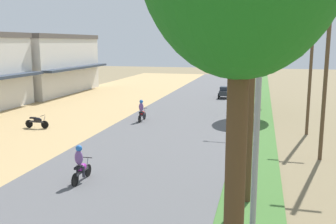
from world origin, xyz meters
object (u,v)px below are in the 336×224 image
(streetlamp_near, at_px, (258,102))
(utility_pole_near, at_px, (311,65))
(median_tree_third, at_px, (260,46))
(parked_motorbike_fifth, at_px, (37,121))
(streetlamp_mid, at_px, (261,58))
(utility_pole_far, at_px, (326,69))
(car_hatchback_charcoal, at_px, (224,92))
(median_tree_fourth, at_px, (261,45))
(streetlamp_far, at_px, (262,52))
(motorbike_foreground_rider, at_px, (81,164))
(motorbike_ahead_second, at_px, (142,111))

(streetlamp_near, relative_size, utility_pole_near, 0.87)
(median_tree_third, distance_m, utility_pole_near, 7.05)
(parked_motorbike_fifth, xyz_separation_m, streetlamp_mid, (15.10, 5.55, 4.34))
(utility_pole_far, height_order, car_hatchback_charcoal, utility_pole_far)
(median_tree_fourth, xyz_separation_m, utility_pole_near, (3.20, -12.69, -1.13))
(streetlamp_mid, xyz_separation_m, car_hatchback_charcoal, (-3.81, 12.27, -4.14))
(median_tree_fourth, bearing_deg, car_hatchback_charcoal, 147.50)
(median_tree_third, distance_m, streetlamp_mid, 3.46)
(median_tree_fourth, distance_m, streetlamp_near, 28.81)
(streetlamp_far, xyz_separation_m, utility_pole_far, (3.19, -27.94, -0.09))
(utility_pole_near, xyz_separation_m, motorbike_foreground_rider, (-10.43, -11.76, -3.74))
(car_hatchback_charcoal, relative_size, motorbike_ahead_second, 1.11)
(motorbike_foreground_rider, bearing_deg, streetlamp_near, -30.68)
(parked_motorbike_fifth, relative_size, car_hatchback_charcoal, 0.90)
(car_hatchback_charcoal, bearing_deg, utility_pole_near, -65.29)
(utility_pole_far, bearing_deg, car_hatchback_charcoal, 108.69)
(median_tree_third, distance_m, motorbike_foreground_rider, 19.89)
(median_tree_fourth, bearing_deg, utility_pole_near, -75.83)
(streetlamp_near, relative_size, motorbike_foreground_rider, 4.27)
(utility_pole_far, bearing_deg, parked_motorbike_fifth, 170.99)
(streetlamp_mid, relative_size, motorbike_ahead_second, 4.70)
(streetlamp_near, bearing_deg, utility_pole_far, 73.00)
(motorbike_foreground_rider, bearing_deg, utility_pole_near, 48.43)
(motorbike_foreground_rider, bearing_deg, parked_motorbike_fifth, 130.88)
(median_tree_third, relative_size, motorbike_ahead_second, 4.51)
(utility_pole_near, xyz_separation_m, motorbike_ahead_second, (-11.79, 1.22, -3.74))
(parked_motorbike_fifth, bearing_deg, streetlamp_near, -41.45)
(utility_pole_near, bearing_deg, motorbike_foreground_rider, -131.57)
(streetlamp_near, bearing_deg, median_tree_third, 90.37)
(streetlamp_far, bearing_deg, streetlamp_near, -90.00)
(streetlamp_far, distance_m, utility_pole_near, 22.50)
(streetlamp_far, bearing_deg, motorbike_ahead_second, -112.38)
(parked_motorbike_fifth, xyz_separation_m, motorbike_foreground_rider, (7.79, -9.00, 0.30))
(utility_pole_near, xyz_separation_m, utility_pole_far, (0.08, -5.65, 0.10))
(median_tree_fourth, relative_size, streetlamp_near, 0.97)
(parked_motorbike_fifth, relative_size, median_tree_third, 0.22)
(parked_motorbike_fifth, xyz_separation_m, streetlamp_far, (15.10, 25.04, 4.24))
(streetlamp_far, bearing_deg, streetlamp_mid, -90.00)
(median_tree_third, distance_m, motorbike_ahead_second, 10.97)
(median_tree_fourth, bearing_deg, motorbike_foreground_rider, -106.47)
(streetlamp_near, distance_m, motorbike_foreground_rider, 9.25)
(streetlamp_far, relative_size, utility_pole_far, 0.91)
(streetlamp_mid, relative_size, streetlamp_far, 1.02)
(median_tree_third, relative_size, utility_pole_near, 0.92)
(streetlamp_near, bearing_deg, motorbike_foreground_rider, 149.32)
(streetlamp_mid, bearing_deg, median_tree_fourth, 90.49)
(utility_pole_near, distance_m, motorbike_ahead_second, 12.43)
(motorbike_foreground_rider, bearing_deg, motorbike_ahead_second, 95.97)
(streetlamp_near, xyz_separation_m, streetlamp_far, (0.00, 38.38, 0.29))
(motorbike_ahead_second, bearing_deg, median_tree_third, 30.08)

